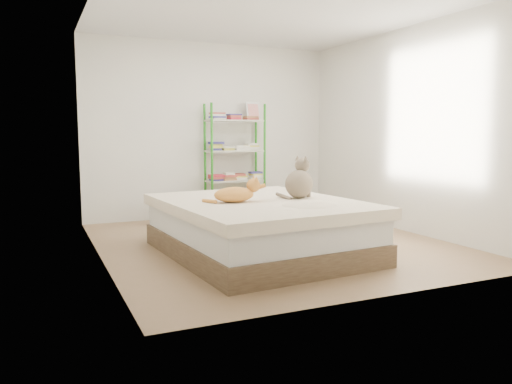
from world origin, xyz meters
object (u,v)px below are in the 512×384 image
orange_cat (234,193)px  bed (259,227)px  grey_cat (299,178)px  shelf_unit (235,162)px  white_bin (178,211)px  cardboard_box (272,209)px

orange_cat → bed: bearing=12.6°
grey_cat → shelf_unit: (0.20, 2.34, 0.04)m
orange_cat → white_bin: size_ratio=1.34×
grey_cat → shelf_unit: bearing=-39.4°
orange_cat → cardboard_box: orange_cat is taller
cardboard_box → bed: bearing=-123.9°
grey_cat → cardboard_box: bearing=-51.5°
grey_cat → orange_cat: bearing=57.4°
grey_cat → white_bin: grey_cat is taller
bed → grey_cat: 0.68m
bed → cardboard_box: 1.98m
cardboard_box → shelf_unit: bearing=114.2°
orange_cat → white_bin: bearing=94.7°
white_bin → shelf_unit: bearing=14.3°
grey_cat → shelf_unit: shelf_unit is taller
shelf_unit → cardboard_box: shelf_unit is taller
white_bin → grey_cat: bearing=-70.2°
orange_cat → shelf_unit: bearing=72.6°
bed → white_bin: (-0.30, 2.08, -0.10)m
orange_cat → shelf_unit: 2.56m
bed → orange_cat: 0.49m
orange_cat → white_bin: orange_cat is taller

